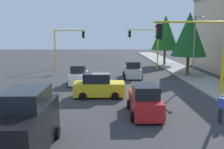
% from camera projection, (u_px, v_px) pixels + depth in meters
% --- Properties ---
extents(ground_plane, '(120.00, 120.00, 0.00)m').
position_uv_depth(ground_plane, '(106.00, 91.00, 21.44)').
color(ground_plane, '#353538').
extents(sidewalk_kerb, '(80.00, 4.00, 0.15)m').
position_uv_depth(sidewalk_kerb, '(200.00, 80.00, 26.54)').
color(sidewalk_kerb, gray).
rests_on(sidewalk_kerb, ground).
extents(traffic_signal_far_left, '(0.36, 4.59, 5.84)m').
position_uv_depth(traffic_signal_far_left, '(146.00, 41.00, 34.66)').
color(traffic_signal_far_left, yellow).
rests_on(traffic_signal_far_left, ground).
extents(traffic_signal_far_right, '(0.36, 4.59, 5.74)m').
position_uv_depth(traffic_signal_far_right, '(67.00, 41.00, 34.47)').
color(traffic_signal_far_right, yellow).
rests_on(traffic_signal_far_right, ground).
extents(traffic_signal_near_left, '(0.36, 4.59, 5.95)m').
position_uv_depth(traffic_signal_near_left, '(196.00, 48.00, 14.93)').
color(traffic_signal_near_left, yellow).
rests_on(traffic_signal_near_left, ground).
extents(street_lamp_curbside, '(2.15, 0.28, 7.00)m').
position_uv_depth(street_lamp_curbside, '(196.00, 41.00, 24.44)').
color(street_lamp_curbside, slate).
rests_on(street_lamp_curbside, ground).
extents(tree_roadside_mid, '(4.20, 4.20, 7.68)m').
position_uv_depth(tree_roadside_mid, '(189.00, 34.00, 28.66)').
color(tree_roadside_mid, brown).
rests_on(tree_roadside_mid, ground).
extents(tree_roadside_far, '(4.40, 4.40, 8.06)m').
position_uv_depth(tree_roadside_far, '(165.00, 33.00, 38.47)').
color(tree_roadside_far, brown).
rests_on(tree_roadside_far, ground).
extents(delivery_van_black, '(4.80, 2.22, 2.77)m').
position_uv_depth(delivery_van_black, '(26.00, 124.00, 10.09)').
color(delivery_van_black, black).
rests_on(delivery_van_black, ground).
extents(car_yellow, '(2.08, 4.05, 1.98)m').
position_uv_depth(car_yellow, '(99.00, 86.00, 19.31)').
color(car_yellow, yellow).
rests_on(car_yellow, ground).
extents(car_red, '(4.09, 2.00, 1.98)m').
position_uv_depth(car_red, '(145.00, 101.00, 15.04)').
color(car_red, red).
rests_on(car_red, ground).
extents(car_silver, '(3.88, 2.09, 1.98)m').
position_uv_depth(car_silver, '(132.00, 70.00, 27.84)').
color(car_silver, '#B2B5BA').
rests_on(car_silver, ground).
extents(car_white, '(3.62, 1.93, 1.98)m').
position_uv_depth(car_white, '(79.00, 76.00, 24.24)').
color(car_white, white).
rests_on(car_white, ground).
extents(pedestrian_crossing, '(0.40, 0.24, 1.70)m').
position_uv_depth(pedestrian_crossing, '(221.00, 107.00, 13.68)').
color(pedestrian_crossing, '#262638').
rests_on(pedestrian_crossing, ground).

